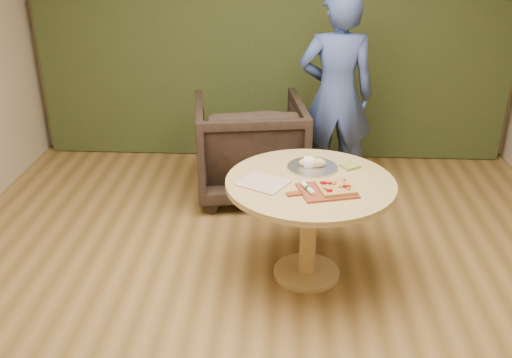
{
  "coord_description": "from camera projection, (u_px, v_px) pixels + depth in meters",
  "views": [
    {
      "loc": [
        0.14,
        -2.88,
        2.37
      ],
      "look_at": [
        -0.03,
        0.25,
        0.92
      ],
      "focal_mm": 40.0,
      "sensor_mm": 36.0,
      "label": 1
    }
  ],
  "objects": [
    {
      "name": "green_packet",
      "position": [
        350.0,
        166.0,
        4.02
      ],
      "size": [
        0.16,
        0.15,
        0.02
      ],
      "primitive_type": "cube",
      "rotation": [
        0.0,
        0.0,
        0.59
      ],
      "color": "olive",
      "rests_on": "pedestal_table"
    },
    {
      "name": "cutlery_roll",
      "position": [
        308.0,
        188.0,
        3.65
      ],
      "size": [
        0.1,
        0.19,
        0.03
      ],
      "rotation": [
        0.0,
        0.0,
        0.42
      ],
      "color": "silver",
      "rests_on": "pizza_paddle"
    },
    {
      "name": "room_shell",
      "position": [
        259.0,
        116.0,
        3.02
      ],
      "size": [
        5.04,
        6.04,
        2.84
      ],
      "color": "olive",
      "rests_on": "ground"
    },
    {
      "name": "pedestal_table",
      "position": [
        310.0,
        199.0,
        3.89
      ],
      "size": [
        1.15,
        1.15,
        0.75
      ],
      "rotation": [
        0.0,
        0.0,
        0.13
      ],
      "color": "tan",
      "rests_on": "ground"
    },
    {
      "name": "person_standing",
      "position": [
        336.0,
        96.0,
        5.03
      ],
      "size": [
        0.69,
        0.47,
        1.84
      ],
      "primitive_type": "imported",
      "rotation": [
        0.0,
        0.0,
        3.18
      ],
      "color": "#374B8B",
      "rests_on": "ground"
    },
    {
      "name": "pizza_paddle",
      "position": [
        325.0,
        191.0,
        3.67
      ],
      "size": [
        0.47,
        0.36,
        0.01
      ],
      "rotation": [
        0.0,
        0.0,
        0.27
      ],
      "color": "brown",
      "rests_on": "pedestal_table"
    },
    {
      "name": "curtain",
      "position": [
        273.0,
        23.0,
        5.65
      ],
      "size": [
        4.8,
        0.14,
        2.78
      ],
      "primitive_type": "cube",
      "color": "#2B3618",
      "rests_on": "ground"
    },
    {
      "name": "bread_roll",
      "position": [
        311.0,
        163.0,
        4.0
      ],
      "size": [
        0.19,
        0.09,
        0.09
      ],
      "color": "#DABA84",
      "rests_on": "serving_tray"
    },
    {
      "name": "armchair",
      "position": [
        250.0,
        143.0,
        5.17
      ],
      "size": [
        1.08,
        1.03,
        0.99
      ],
      "primitive_type": "imported",
      "rotation": [
        0.0,
        0.0,
        3.29
      ],
      "color": "black",
      "rests_on": "ground"
    },
    {
      "name": "flatbread_pizza",
      "position": [
        336.0,
        188.0,
        3.67
      ],
      "size": [
        0.27,
        0.27,
        0.04
      ],
      "rotation": [
        0.0,
        0.0,
        0.27
      ],
      "color": "tan",
      "rests_on": "pizza_paddle"
    },
    {
      "name": "newspaper",
      "position": [
        263.0,
        183.0,
        3.78
      ],
      "size": [
        0.38,
        0.36,
        0.01
      ],
      "primitive_type": "cube",
      "rotation": [
        0.0,
        0.0,
        -0.51
      ],
      "color": "silver",
      "rests_on": "pedestal_table"
    },
    {
      "name": "serving_tray",
      "position": [
        312.0,
        167.0,
        4.01
      ],
      "size": [
        0.36,
        0.36,
        0.02
      ],
      "color": "silver",
      "rests_on": "pedestal_table"
    }
  ]
}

